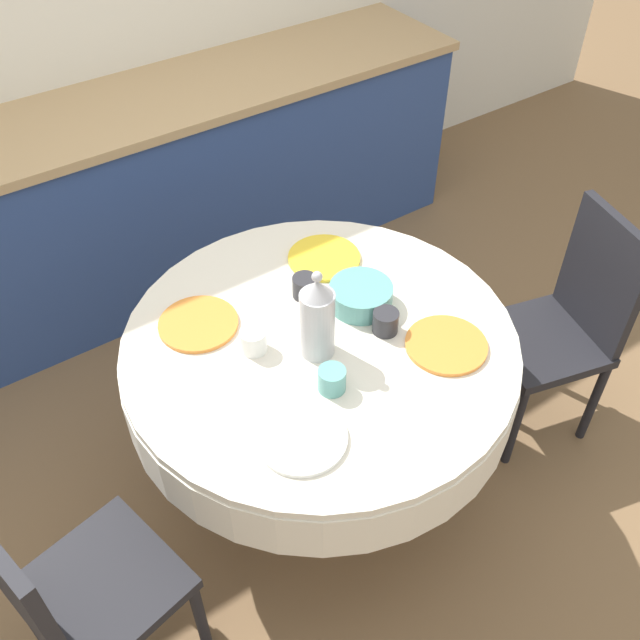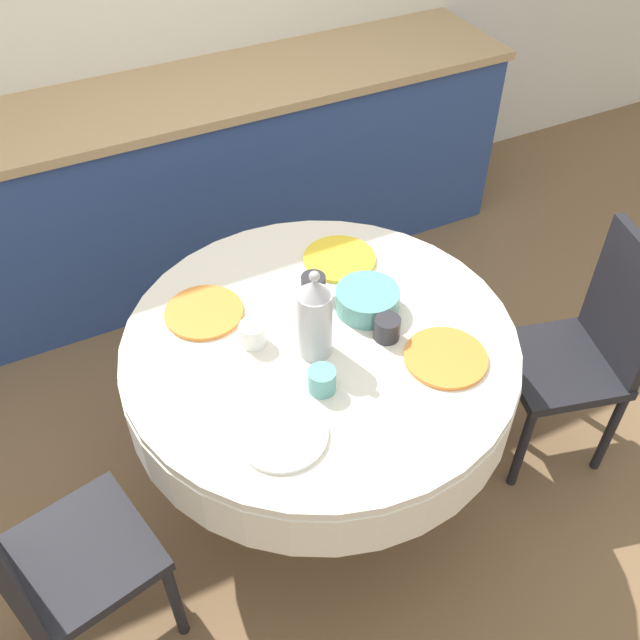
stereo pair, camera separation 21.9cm
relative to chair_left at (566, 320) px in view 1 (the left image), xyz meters
The scene contains 15 objects.
ground_plane 1.12m from the chair_left, 165.63° to the left, with size 12.00×12.00×0.00m, color brown.
kitchen_counter 1.96m from the chair_left, 119.00° to the left, with size 3.24×0.64×0.95m.
dining_table 0.99m from the chair_left, 165.63° to the left, with size 1.27×1.27×0.78m.
chair_left is the anchor object (origin of this frame).
chair_right 1.91m from the chair_left, behind, with size 0.48×0.48×0.96m.
plate_near_left 1.24m from the chair_left, behind, with size 0.26×0.26×0.01m, color white.
cup_near_left 1.08m from the chair_left, behind, with size 0.08×0.08×0.08m, color #5BA39E.
plate_near_right 0.69m from the chair_left, behind, with size 0.26×0.26×0.01m, color orange.
cup_near_right 0.82m from the chair_left, 168.44° to the left, with size 0.08×0.08×0.08m, color #28282D.
plate_far_left 1.36m from the chair_left, 157.51° to the left, with size 0.26×0.26×0.01m, color orange.
cup_far_left 1.22m from the chair_left, 164.43° to the left, with size 0.08×0.08×0.08m, color white.
plate_far_right 0.94m from the chair_left, 141.83° to the left, with size 0.26×0.26×0.01m, color yellow.
cup_far_right 1.02m from the chair_left, 153.32° to the left, with size 0.08×0.08×0.08m, color #28282D.
coffee_carafe 1.08m from the chair_left, 168.40° to the left, with size 0.11×0.11×0.32m.
fruit_bowl 0.85m from the chair_left, 158.30° to the left, with size 0.21×0.21×0.08m, color #569993.
Camera 1 is at (-0.90, -1.30, 2.38)m, focal length 40.00 mm.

